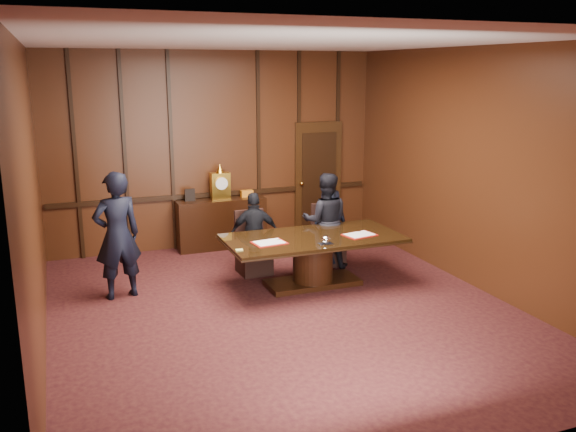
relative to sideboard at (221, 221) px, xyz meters
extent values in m
plane|color=black|center=(0.00, -3.26, -0.49)|extent=(7.00, 7.00, 0.00)
plane|color=silver|center=(0.00, -3.26, 3.01)|extent=(7.00, 7.00, 0.00)
cube|color=black|center=(0.00, 0.24, 1.26)|extent=(6.00, 0.04, 3.50)
cube|color=black|center=(0.00, -6.76, 1.26)|extent=(6.00, 0.04, 3.50)
cube|color=black|center=(-3.00, -3.26, 1.26)|extent=(0.04, 7.00, 3.50)
cube|color=black|center=(3.00, -3.26, 1.26)|extent=(0.04, 7.00, 3.50)
cube|color=black|center=(0.00, 0.21, 0.46)|extent=(5.90, 0.05, 0.08)
cube|color=black|center=(2.00, 0.20, 0.61)|extent=(0.95, 0.06, 2.20)
sphere|color=gold|center=(1.63, 0.13, 0.56)|extent=(0.08, 0.08, 0.08)
cube|color=black|center=(0.00, 0.00, -0.04)|extent=(1.60, 0.45, 0.90)
cube|color=black|center=(-0.70, 0.00, -0.46)|extent=(0.12, 0.40, 0.06)
cube|color=black|center=(0.70, 0.00, -0.46)|extent=(0.12, 0.40, 0.06)
cube|color=gold|center=(0.00, 0.00, 0.65)|extent=(0.34, 0.18, 0.48)
cylinder|color=white|center=(0.00, -0.10, 0.71)|extent=(0.22, 0.03, 0.22)
cone|color=gold|center=(0.00, 0.00, 0.97)|extent=(0.14, 0.14, 0.16)
cube|color=black|center=(-0.55, 0.02, 0.52)|extent=(0.18, 0.04, 0.22)
cube|color=orange|center=(0.50, 0.02, 0.47)|extent=(0.22, 0.12, 0.12)
cube|color=black|center=(0.75, -2.45, -0.45)|extent=(1.40, 0.60, 0.08)
cylinder|color=black|center=(0.75, -2.45, -0.10)|extent=(0.60, 0.60, 0.62)
cube|color=black|center=(0.75, -2.45, 0.22)|extent=(2.62, 1.32, 0.02)
cube|color=black|center=(0.75, -2.45, 0.24)|extent=(2.60, 1.30, 0.06)
cube|color=#AE1810|center=(0.03, -2.55, 0.28)|extent=(0.50, 0.38, 0.01)
cube|color=white|center=(0.03, -2.55, 0.29)|extent=(0.43, 0.33, 0.01)
cube|color=#AE1810|center=(1.43, -2.64, 0.28)|extent=(0.52, 0.41, 0.01)
cube|color=white|center=(1.43, -2.64, 0.29)|extent=(0.45, 0.35, 0.01)
cube|color=white|center=(0.75, -2.90, 0.28)|extent=(0.20, 0.14, 0.01)
ellipsoid|color=white|center=(0.75, -2.90, 0.34)|extent=(0.13, 0.13, 0.10)
cube|color=#D3CA67|center=(-0.47, -2.75, 0.28)|extent=(0.11, 0.08, 0.01)
cube|color=black|center=(0.10, -1.60, -0.26)|extent=(0.50, 0.50, 0.46)
cube|color=black|center=(0.09, -1.39, 0.23)|extent=(0.48, 0.08, 0.55)
cylinder|color=black|center=(-0.10, -1.80, -0.37)|extent=(0.04, 0.04, 0.23)
cylinder|color=black|center=(0.30, -1.40, -0.37)|extent=(0.04, 0.04, 0.23)
cube|color=black|center=(1.40, -1.60, -0.26)|extent=(0.54, 0.54, 0.46)
cube|color=black|center=(1.43, -1.39, 0.23)|extent=(0.48, 0.12, 0.55)
cylinder|color=black|center=(1.20, -1.80, -0.37)|extent=(0.04, 0.04, 0.23)
cylinder|color=black|center=(1.60, -1.40, -0.37)|extent=(0.04, 0.04, 0.23)
imported|color=black|center=(0.10, -1.65, 0.17)|extent=(0.82, 0.45, 1.32)
imported|color=black|center=(1.40, -1.65, 0.16)|extent=(0.68, 0.49, 1.29)
imported|color=black|center=(-2.00, -1.91, 0.42)|extent=(0.74, 0.56, 1.82)
imported|color=black|center=(1.29, -1.72, 0.30)|extent=(0.92, 0.83, 1.56)
camera|label=1|loc=(-2.71, -10.42, 2.69)|focal=38.00mm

